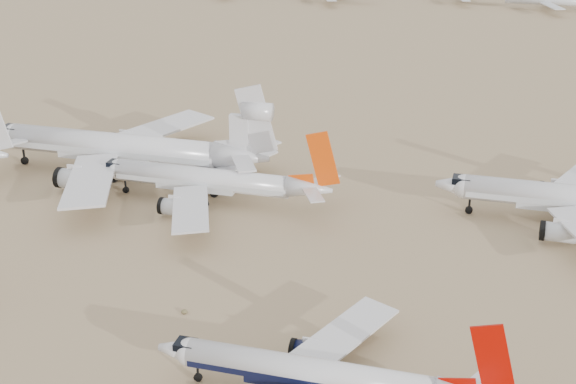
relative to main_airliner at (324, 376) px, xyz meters
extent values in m
cylinder|color=silver|center=(-1.95, 0.00, 0.19)|extent=(32.17, 3.80, 3.80)
cube|color=black|center=(-1.95, 0.00, -0.29)|extent=(31.53, 3.86, 0.86)
sphere|color=silver|center=(-18.03, 0.00, 0.19)|extent=(3.80, 3.80, 3.80)
cube|color=black|center=(-18.61, 0.00, 1.23)|extent=(2.66, 2.47, 0.95)
cube|color=silver|center=(0.54, 11.28, -0.48)|extent=(12.42, 19.58, 0.60)
cube|color=silver|center=(19.50, 3.70, 0.95)|extent=(5.11, 6.68, 0.23)
cylinder|color=black|center=(-3.74, 7.91, -2.19)|extent=(4.47, 2.74, 2.74)
cube|color=#AA0700|center=(20.17, 0.00, 6.02)|extent=(6.10, 0.30, 10.05)
cylinder|color=black|center=(-17.08, 0.00, -3.62)|extent=(1.14, 0.48, 1.14)
cylinder|color=silver|center=(32.36, 64.93, 1.36)|extent=(39.70, 4.82, 4.82)
cube|color=silver|center=(32.36, 64.93, 0.76)|extent=(38.91, 4.90, 1.09)
sphere|color=silver|center=(12.51, 64.93, 1.36)|extent=(4.82, 4.82, 4.82)
cube|color=black|center=(11.79, 64.93, 2.69)|extent=(3.38, 3.14, 1.21)
cylinder|color=silver|center=(30.16, 55.11, -1.66)|extent=(5.51, 3.47, 3.47)
cylinder|color=silver|center=(30.16, 74.75, -1.66)|extent=(5.51, 3.47, 3.47)
cylinder|color=black|center=(13.72, 64.93, -3.46)|extent=(1.45, 0.60, 1.45)
cylinder|color=silver|center=(-38.45, 56.21, 0.88)|extent=(36.06, 4.41, 4.41)
cube|color=silver|center=(-38.45, 56.21, 0.33)|extent=(35.34, 4.47, 0.99)
sphere|color=silver|center=(-56.48, 56.21, 0.88)|extent=(4.41, 4.41, 4.41)
cube|color=black|center=(-57.14, 56.21, 2.09)|extent=(3.09, 2.86, 1.10)
cone|color=silver|center=(-16.16, 56.21, 1.21)|extent=(9.01, 4.41, 4.41)
cube|color=silver|center=(-35.66, 43.49, 0.11)|extent=(13.93, 21.95, 0.68)
cube|color=silver|center=(-14.41, 52.05, 1.76)|extent=(5.72, 7.48, 0.26)
cylinder|color=silver|center=(-40.45, 47.28, -1.88)|extent=(5.01, 3.17, 3.17)
cube|color=silver|center=(-35.66, 68.93, 0.11)|extent=(13.93, 21.95, 0.68)
cube|color=silver|center=(-14.41, 60.38, 1.76)|extent=(5.72, 7.48, 0.26)
cylinder|color=silver|center=(-40.45, 65.15, -1.88)|extent=(5.01, 3.17, 3.17)
cube|color=#EC4709|center=(-13.66, 56.21, 7.46)|extent=(6.83, 0.35, 11.26)
cylinder|color=black|center=(-55.37, 56.21, -3.53)|extent=(1.32, 0.55, 1.32)
cylinder|color=black|center=(-36.94, 53.13, -3.26)|extent=(1.85, 1.10, 1.85)
cylinder|color=black|center=(-36.94, 59.30, -3.26)|extent=(1.85, 1.10, 1.85)
cylinder|color=silver|center=(-62.51, 65.28, 2.38)|extent=(47.70, 5.71, 5.71)
cube|color=silver|center=(-62.51, 65.28, 1.67)|extent=(46.75, 5.80, 1.29)
sphere|color=silver|center=(-86.36, 65.28, 2.38)|extent=(5.71, 5.71, 5.71)
cube|color=black|center=(-87.21, 65.28, 3.95)|extent=(4.00, 3.71, 1.43)
cone|color=silver|center=(-33.03, 65.28, 2.81)|extent=(11.93, 5.71, 5.71)
cube|color=silver|center=(-58.82, 48.51, 1.38)|extent=(18.42, 29.03, 0.89)
cube|color=silver|center=(-30.71, 59.79, 3.52)|extent=(7.57, 9.90, 0.34)
cylinder|color=silver|center=(-65.16, 53.52, -1.19)|extent=(6.63, 4.11, 4.11)
cube|color=silver|center=(-58.82, 82.05, 1.38)|extent=(18.42, 29.03, 0.89)
cube|color=silver|center=(-30.71, 70.77, 3.52)|extent=(7.57, 9.90, 0.34)
cylinder|color=silver|center=(-65.16, 77.04, -1.19)|extent=(6.63, 4.11, 4.11)
cube|color=silver|center=(-29.71, 65.28, 11.05)|extent=(9.04, 0.46, 14.90)
cylinder|color=silver|center=(-29.38, 65.28, 12.89)|extent=(5.96, 3.70, 3.70)
cylinder|color=black|center=(-84.93, 65.28, -3.33)|extent=(1.71, 0.71, 1.71)
cylinder|color=black|center=(-60.52, 61.28, -2.99)|extent=(2.40, 1.43, 2.40)
cylinder|color=black|center=(-60.52, 69.28, -2.99)|extent=(2.40, 1.43, 2.40)
cube|color=silver|center=(-84.48, 59.21, 2.76)|extent=(6.65, 8.69, 0.31)
cylinder|color=silver|center=(33.68, 301.73, 0.22)|extent=(40.60, 4.01, 4.01)
cube|color=silver|center=(33.68, 291.22, -0.38)|extent=(10.70, 18.69, 0.40)
ellipsoid|color=brown|center=(-25.46, 15.43, -3.89)|extent=(0.98, 0.98, 0.54)
camera|label=1|loc=(18.36, -81.87, 60.21)|focal=50.00mm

